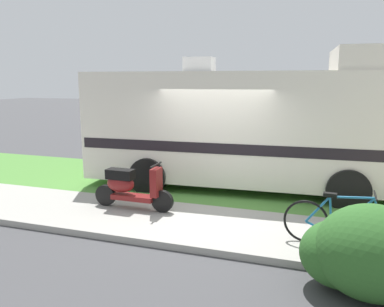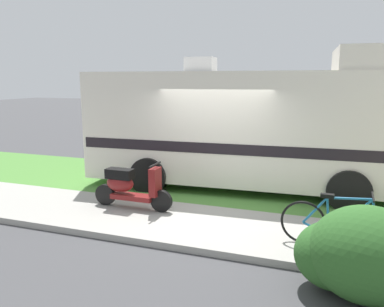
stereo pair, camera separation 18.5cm
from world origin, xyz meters
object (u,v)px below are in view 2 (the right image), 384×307
(bicycle, at_px, (338,225))
(pickup_truck_near, at_px, (314,131))
(motorhome_rv, at_px, (250,125))
(scooter, at_px, (129,186))

(bicycle, xyz_separation_m, pickup_truck_near, (-0.62, 7.70, 0.44))
(motorhome_rv, xyz_separation_m, bicycle, (2.04, -3.27, -1.10))
(scooter, height_order, bicycle, scooter)
(motorhome_rv, distance_m, pickup_truck_near, 4.70)
(motorhome_rv, xyz_separation_m, pickup_truck_near, (1.42, 4.43, -0.66))
(scooter, bearing_deg, bicycle, -9.11)
(motorhome_rv, relative_size, bicycle, 4.39)
(motorhome_rv, bearing_deg, pickup_truck_near, 72.27)
(motorhome_rv, height_order, scooter, motorhome_rv)
(motorhome_rv, relative_size, pickup_truck_near, 1.50)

